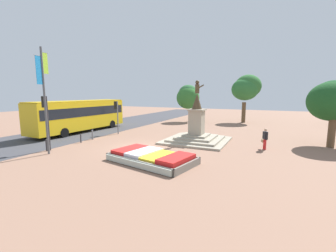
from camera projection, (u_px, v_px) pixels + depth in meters
ground_plane at (139, 148)px, 16.88m from camera, size 91.77×91.77×0.00m
street_asphalt_strip at (49, 137)px, 21.09m from camera, size 8.22×80.30×0.01m
flower_planter at (151, 158)px, 13.50m from camera, size 5.62×3.76×0.64m
statue_monument at (196, 132)px, 19.27m from camera, size 5.21×5.21×5.19m
traffic_light_near_crossing at (46, 113)px, 15.93m from camera, size 0.42×0.30×3.91m
traffic_light_mid_block at (117, 111)px, 22.72m from camera, size 0.41×0.28×3.31m
banner_pole at (44, 96)px, 14.78m from camera, size 0.23×1.14×7.07m
city_bus at (80, 114)px, 24.06m from camera, size 2.92×11.18×3.34m
pedestrian_with_handbag at (265, 138)px, 16.43m from camera, size 0.46×0.66×1.58m
kerb_bollard_mid_a at (47, 145)px, 16.05m from camera, size 0.14×0.14×0.87m
kerb_bollard_mid_b at (81, 138)px, 18.79m from camera, size 0.11×0.11×0.78m
kerb_bollard_north at (93, 134)px, 20.14m from camera, size 0.15×0.15×0.89m
park_tree_behind_statue at (246, 88)px, 31.76m from camera, size 4.02×3.69×6.74m
park_tree_far_right at (188, 96)px, 32.68m from camera, size 3.37×2.98×5.35m
park_tree_street_side at (332, 100)px, 17.28m from camera, size 3.45×3.60×5.11m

